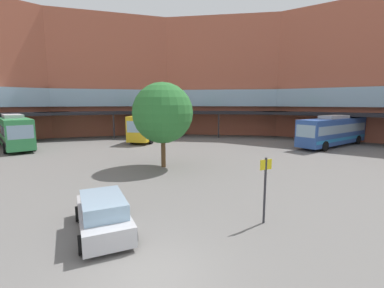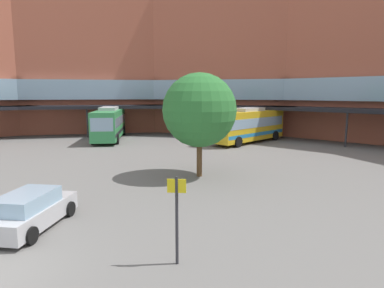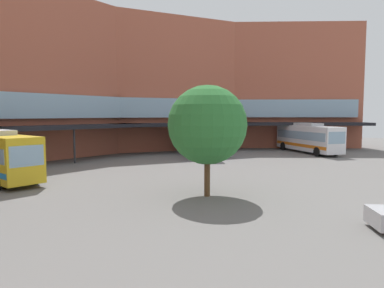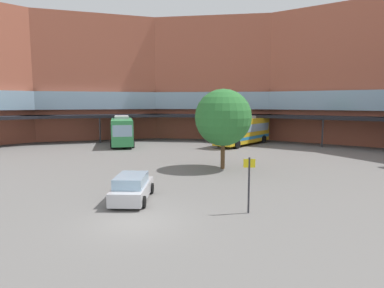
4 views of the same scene
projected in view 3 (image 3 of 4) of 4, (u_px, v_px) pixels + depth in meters
name	position (u px, v px, depth m)	size (l,w,h in m)	color
station_building	(39.00, 65.00, 26.78)	(86.24, 40.18, 18.40)	#AD5942
bus_0	(308.00, 138.00, 45.84)	(10.49, 9.48, 3.89)	white
bus_2	(201.00, 140.00, 43.19)	(11.47, 8.61, 3.68)	#2D519E
plaza_tree	(207.00, 125.00, 21.19)	(4.81, 4.81, 6.79)	brown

